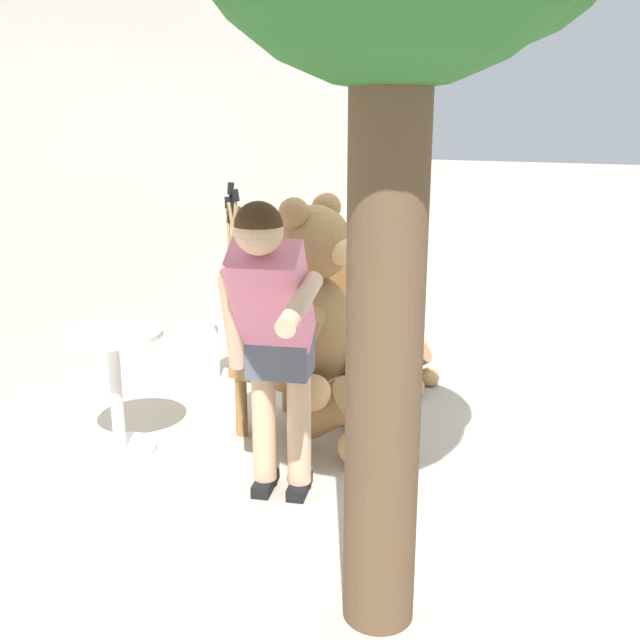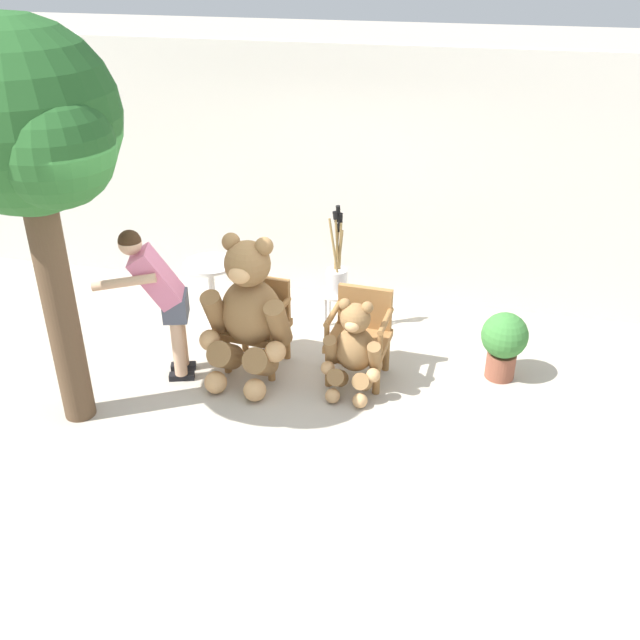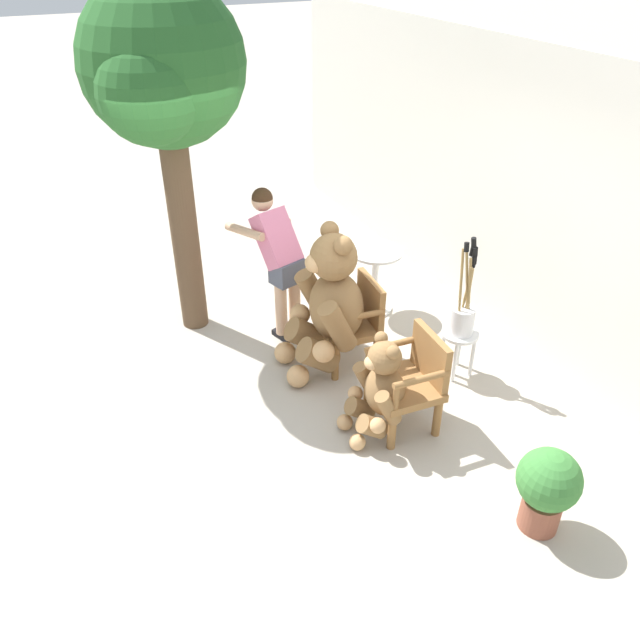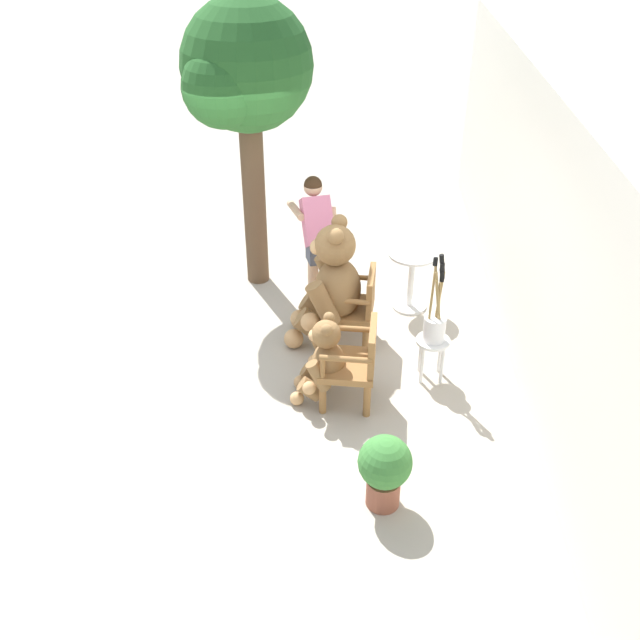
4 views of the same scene
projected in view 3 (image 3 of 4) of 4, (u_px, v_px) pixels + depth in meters
ground_plane at (312, 408)px, 5.53m from camera, size 60.00×60.00×0.00m
back_wall at (552, 215)px, 5.63m from camera, size 10.00×0.16×2.80m
wooden_chair_left at (353, 320)px, 5.89m from camera, size 0.61×0.57×0.86m
wooden_chair_right at (411, 379)px, 5.13m from camera, size 0.59×0.55×0.86m
teddy_bear_large at (329, 304)px, 5.68m from camera, size 0.87×0.84×1.43m
teddy_bear_small at (379, 389)px, 5.03m from camera, size 0.56×0.54×0.93m
person_visitor at (278, 253)px, 6.10m from camera, size 0.75×0.64×1.51m
white_stool at (459, 342)px, 5.77m from camera, size 0.34×0.34×0.46m
brush_bucket at (463, 313)px, 5.60m from camera, size 0.22×0.22×0.96m
round_side_table at (375, 273)px, 6.69m from camera, size 0.56×0.56×0.72m
patio_tree at (162, 76)px, 5.27m from camera, size 1.50×1.43×3.34m
potted_plant at (547, 486)px, 4.25m from camera, size 0.44×0.44×0.68m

